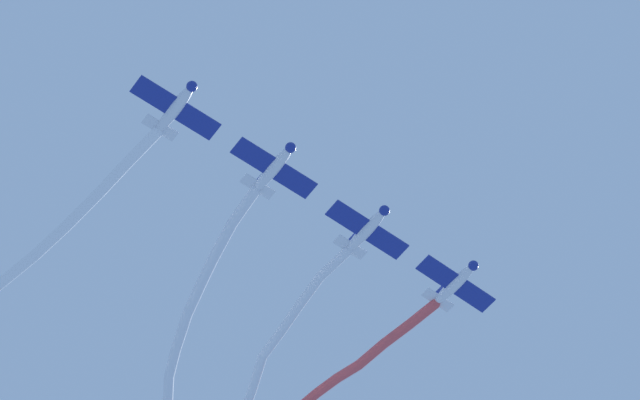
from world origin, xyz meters
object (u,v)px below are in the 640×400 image
at_px(airplane_right_wing, 367,229).
at_px(airplane_slot, 455,283).
at_px(airplane_lead, 176,108).
at_px(airplane_left_wing, 274,168).

bearing_deg(airplane_right_wing, airplane_slot, 89.97).
height_order(airplane_lead, airplane_right_wing, same).
height_order(airplane_left_wing, airplane_slot, same).
distance_m(airplane_right_wing, airplane_slot, 7.67).
bearing_deg(airplane_right_wing, airplane_left_wing, -90.03).
xyz_separation_m(airplane_left_wing, airplane_slot, (7.20, -13.53, 0.00)).
height_order(airplane_lead, airplane_slot, airplane_slot).
relative_size(airplane_right_wing, airplane_slot, 1.00).
xyz_separation_m(airplane_lead, airplane_left_wing, (3.60, -6.76, 0.30)).
relative_size(airplane_left_wing, airplane_slot, 1.01).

